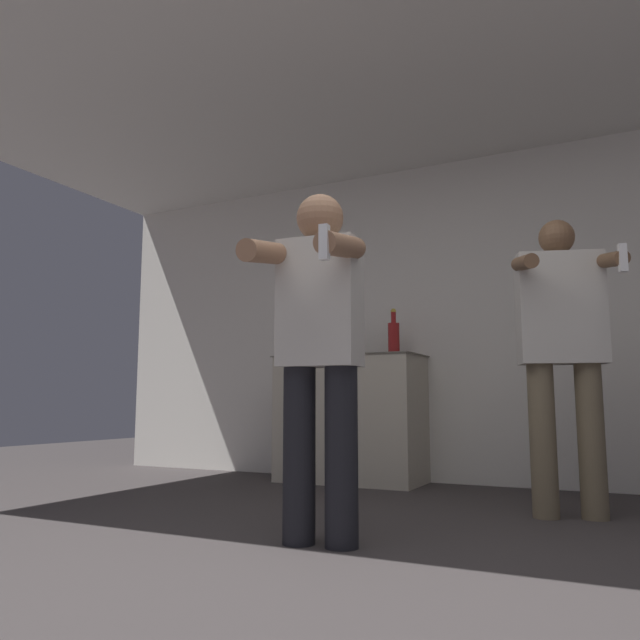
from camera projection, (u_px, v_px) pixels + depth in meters
The scene contains 9 objects.
ground_plane at pixel (323, 589), 2.07m from camera, with size 14.00×14.00×0.00m, color #383333.
wall_back at pixel (489, 316), 4.80m from camera, with size 7.00×0.06×2.55m.
ceiling_slab at pixel (430, 68), 3.68m from camera, with size 7.00×3.38×0.05m.
counter at pixel (351, 418), 4.89m from camera, with size 1.14×0.57×0.98m.
bottle_tall_gin at pixel (345, 344), 5.01m from camera, with size 0.06×0.06×0.27m.
bottle_dark_rum at pixel (301, 343), 5.19m from camera, with size 0.07×0.07×0.30m.
bottle_green_wine at pixel (394, 337), 4.83m from camera, with size 0.09×0.09×0.36m.
person_woman_foreground at pixel (319, 342), 2.79m from camera, with size 0.48×0.54×1.57m.
person_man_side at pixel (562, 342), 3.43m from camera, with size 0.62×0.63×1.64m.
Camera 1 is at (0.96, -1.95, 0.61)m, focal length 35.00 mm.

